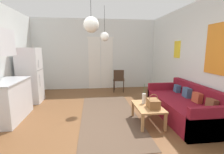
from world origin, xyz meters
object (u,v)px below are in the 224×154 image
(coffee_table, at_px, (148,108))
(bamboo_vase, at_px, (144,98))
(pendant_lamp_far, at_px, (105,37))
(couch, at_px, (185,107))
(accent_chair, at_px, (119,79))
(refrigerator, at_px, (30,75))
(pendant_lamp_near, at_px, (91,25))
(handbag, at_px, (153,104))

(coffee_table, bearing_deg, bamboo_vase, 103.21)
(pendant_lamp_far, bearing_deg, couch, -34.60)
(couch, bearing_deg, accent_chair, 114.34)
(bamboo_vase, xyz_separation_m, refrigerator, (-3.01, 1.67, 0.31))
(accent_chair, relative_size, pendant_lamp_far, 0.90)
(coffee_table, height_order, accent_chair, accent_chair)
(coffee_table, bearing_deg, pendant_lamp_near, -176.62)
(refrigerator, bearing_deg, bamboo_vase, -29.09)
(refrigerator, bearing_deg, couch, -22.98)
(accent_chair, bearing_deg, couch, 125.77)
(accent_chair, height_order, pendant_lamp_near, pendant_lamp_near)
(bamboo_vase, xyz_separation_m, pendant_lamp_far, (-0.79, 1.20, 1.43))
(refrigerator, bearing_deg, handbag, -32.51)
(refrigerator, height_order, accent_chair, refrigerator)
(coffee_table, height_order, bamboo_vase, bamboo_vase)
(pendant_lamp_near, bearing_deg, handbag, -3.43)
(handbag, bearing_deg, bamboo_vase, 108.12)
(couch, relative_size, pendant_lamp_far, 2.21)
(handbag, distance_m, accent_chair, 2.83)
(handbag, height_order, pendant_lamp_far, pendant_lamp_far)
(bamboo_vase, distance_m, pendant_lamp_near, 1.95)
(bamboo_vase, height_order, accent_chair, accent_chair)
(bamboo_vase, relative_size, accent_chair, 0.53)
(handbag, relative_size, refrigerator, 0.19)
(coffee_table, distance_m, pendant_lamp_far, 2.26)
(coffee_table, xyz_separation_m, refrigerator, (-3.04, 1.83, 0.48))
(bamboo_vase, relative_size, pendant_lamp_far, 0.47)
(couch, distance_m, coffee_table, 0.96)
(accent_chair, bearing_deg, pendant_lamp_near, 81.59)
(handbag, distance_m, pendant_lamp_far, 2.28)
(couch, height_order, handbag, couch)
(couch, relative_size, pendant_lamp_near, 2.46)
(pendant_lamp_near, relative_size, pendant_lamp_far, 0.90)
(bamboo_vase, bearing_deg, pendant_lamp_near, -168.62)
(pendant_lamp_near, bearing_deg, bamboo_vase, 11.38)
(coffee_table, bearing_deg, handbag, -66.72)
(refrigerator, distance_m, pendant_lamp_near, 2.93)
(coffee_table, height_order, handbag, handbag)
(couch, xyz_separation_m, pendant_lamp_near, (-2.14, -0.21, 1.79))
(bamboo_vase, bearing_deg, refrigerator, 150.91)
(coffee_table, height_order, refrigerator, refrigerator)
(handbag, distance_m, refrigerator, 3.70)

